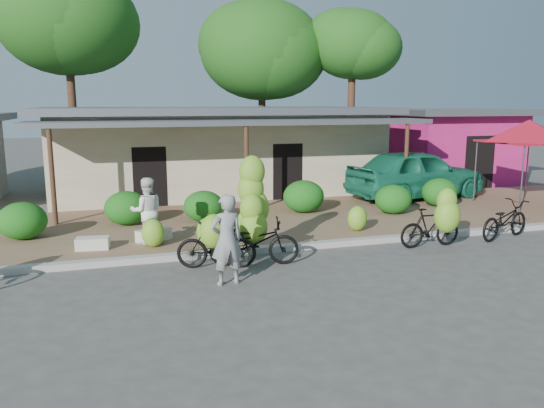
{
  "coord_description": "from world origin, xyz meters",
  "views": [
    {
      "loc": [
        -4.05,
        -9.72,
        3.5
      ],
      "look_at": [
        -0.49,
        1.83,
        1.2
      ],
      "focal_mm": 35.0,
      "sensor_mm": 36.0,
      "label": 1
    }
  ],
  "objects_px": {
    "bike_far_right": "(505,220)",
    "teal_van": "(416,174)",
    "red_canopy": "(528,131)",
    "bike_left": "(216,243)",
    "sack_far": "(93,243)",
    "vendor": "(227,240)",
    "bike_center": "(253,224)",
    "sack_near": "(154,235)",
    "tree_near_right": "(348,43)",
    "bystander": "(147,211)",
    "tree_far_center": "(62,17)",
    "bike_right": "(436,222)",
    "tree_center_right": "(257,48)"
  },
  "relations": [
    {
      "from": "teal_van",
      "to": "bystander",
      "type": "bearing_deg",
      "value": 100.84
    },
    {
      "from": "bike_far_right",
      "to": "teal_van",
      "type": "xyz_separation_m",
      "value": [
        0.73,
        5.43,
        0.51
      ]
    },
    {
      "from": "teal_van",
      "to": "tree_center_right",
      "type": "bearing_deg",
      "value": 8.33
    },
    {
      "from": "bike_center",
      "to": "sack_near",
      "type": "bearing_deg",
      "value": 55.13
    },
    {
      "from": "bike_center",
      "to": "sack_far",
      "type": "height_order",
      "value": "bike_center"
    },
    {
      "from": "bike_center",
      "to": "sack_far",
      "type": "relative_size",
      "value": 3.15
    },
    {
      "from": "tree_far_center",
      "to": "bike_right",
      "type": "relative_size",
      "value": 5.79
    },
    {
      "from": "bike_left",
      "to": "teal_van",
      "type": "xyz_separation_m",
      "value": [
        8.48,
        5.83,
        0.41
      ]
    },
    {
      "from": "tree_near_right",
      "to": "bike_right",
      "type": "height_order",
      "value": "tree_near_right"
    },
    {
      "from": "tree_center_right",
      "to": "bike_left",
      "type": "bearing_deg",
      "value": -108.75
    },
    {
      "from": "bike_far_right",
      "to": "sack_far",
      "type": "distance_m",
      "value": 10.43
    },
    {
      "from": "bike_right",
      "to": "bike_center",
      "type": "bearing_deg",
      "value": 86.38
    },
    {
      "from": "bike_left",
      "to": "bike_center",
      "type": "bearing_deg",
      "value": -55.07
    },
    {
      "from": "bike_center",
      "to": "bike_far_right",
      "type": "xyz_separation_m",
      "value": [
        6.84,
        0.07,
        -0.37
      ]
    },
    {
      "from": "tree_center_right",
      "to": "bike_right",
      "type": "relative_size",
      "value": 5.21
    },
    {
      "from": "red_canopy",
      "to": "vendor",
      "type": "bearing_deg",
      "value": -157.98
    },
    {
      "from": "tree_near_right",
      "to": "sack_near",
      "type": "height_order",
      "value": "tree_near_right"
    },
    {
      "from": "bike_left",
      "to": "sack_far",
      "type": "xyz_separation_m",
      "value": [
        -2.55,
        2.05,
        -0.34
      ]
    },
    {
      "from": "tree_far_center",
      "to": "vendor",
      "type": "height_order",
      "value": "tree_far_center"
    },
    {
      "from": "red_canopy",
      "to": "sack_near",
      "type": "xyz_separation_m",
      "value": [
        -12.26,
        -1.11,
        -2.34
      ]
    },
    {
      "from": "tree_far_center",
      "to": "bike_right",
      "type": "distance_m",
      "value": 18.77
    },
    {
      "from": "vendor",
      "to": "sack_near",
      "type": "bearing_deg",
      "value": -81.39
    },
    {
      "from": "sack_near",
      "to": "bike_left",
      "type": "bearing_deg",
      "value": -65.4
    },
    {
      "from": "bike_left",
      "to": "vendor",
      "type": "xyz_separation_m",
      "value": [
        0.03,
        -0.97,
        0.3
      ]
    },
    {
      "from": "tree_center_right",
      "to": "bike_center",
      "type": "bearing_deg",
      "value": -106.03
    },
    {
      "from": "bike_right",
      "to": "bike_far_right",
      "type": "distance_m",
      "value": 2.38
    },
    {
      "from": "tree_center_right",
      "to": "bike_left",
      "type": "xyz_separation_m",
      "value": [
        -5.29,
        -15.6,
        -5.61
      ]
    },
    {
      "from": "bike_right",
      "to": "vendor",
      "type": "relative_size",
      "value": 0.91
    },
    {
      "from": "bike_left",
      "to": "sack_near",
      "type": "distance_m",
      "value": 2.67
    },
    {
      "from": "tree_far_center",
      "to": "sack_far",
      "type": "distance_m",
      "value": 14.83
    },
    {
      "from": "tree_center_right",
      "to": "bike_center",
      "type": "distance_m",
      "value": 16.76
    },
    {
      "from": "tree_center_right",
      "to": "bike_left",
      "type": "distance_m",
      "value": 17.4
    },
    {
      "from": "red_canopy",
      "to": "bike_center",
      "type": "height_order",
      "value": "red_canopy"
    },
    {
      "from": "tree_near_right",
      "to": "teal_van",
      "type": "xyz_separation_m",
      "value": [
        -0.82,
        -7.76,
        -5.37
      ]
    },
    {
      "from": "vendor",
      "to": "bystander",
      "type": "xyz_separation_m",
      "value": [
        -1.29,
        3.15,
        0.04
      ]
    },
    {
      "from": "bike_right",
      "to": "tree_near_right",
      "type": "bearing_deg",
      "value": -15.98
    },
    {
      "from": "tree_center_right",
      "to": "bike_center",
      "type": "xyz_separation_m",
      "value": [
        -4.39,
        -15.27,
        -5.34
      ]
    },
    {
      "from": "red_canopy",
      "to": "bystander",
      "type": "xyz_separation_m",
      "value": [
        -12.42,
        -1.35,
        -1.68
      ]
    },
    {
      "from": "tree_far_center",
      "to": "bike_far_right",
      "type": "relative_size",
      "value": 4.74
    },
    {
      "from": "tree_near_right",
      "to": "bike_left",
      "type": "relative_size",
      "value": 4.51
    },
    {
      "from": "tree_center_right",
      "to": "teal_van",
      "type": "distance_m",
      "value": 11.51
    },
    {
      "from": "tree_center_right",
      "to": "bike_far_right",
      "type": "distance_m",
      "value": 16.42
    },
    {
      "from": "tree_center_right",
      "to": "sack_far",
      "type": "relative_size",
      "value": 11.42
    },
    {
      "from": "bike_right",
      "to": "sack_near",
      "type": "distance_m",
      "value": 6.94
    },
    {
      "from": "bike_left",
      "to": "sack_near",
      "type": "bearing_deg",
      "value": 39.81
    },
    {
      "from": "red_canopy",
      "to": "teal_van",
      "type": "distance_m",
      "value": 3.88
    },
    {
      "from": "tree_center_right",
      "to": "tree_near_right",
      "type": "distance_m",
      "value": 4.48
    },
    {
      "from": "red_canopy",
      "to": "vendor",
      "type": "relative_size",
      "value": 1.94
    },
    {
      "from": "bike_left",
      "to": "vendor",
      "type": "height_order",
      "value": "vendor"
    },
    {
      "from": "red_canopy",
      "to": "tree_center_right",
      "type": "bearing_deg",
      "value": 115.9
    }
  ]
}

